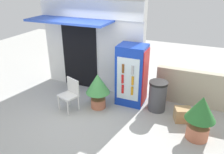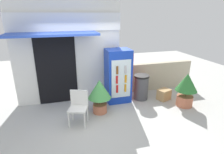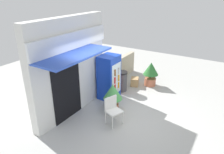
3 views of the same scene
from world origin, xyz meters
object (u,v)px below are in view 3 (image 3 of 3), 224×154
drink_cooler (109,77)px  trash_bin (121,81)px  potted_plant_curbside (151,72)px  plastic_chair (113,108)px  potted_plant_near_shop (113,94)px  cardboard_box (135,82)px

drink_cooler → trash_bin: 0.89m
potted_plant_curbside → drink_cooler: bearing=153.5°
plastic_chair → potted_plant_curbside: (3.25, 0.06, 0.11)m
potted_plant_curbside → trash_bin: potted_plant_curbside is taller
potted_plant_near_shop → potted_plant_curbside: (2.62, -0.31, -0.01)m
potted_plant_curbside → potted_plant_near_shop: bearing=173.2°
potted_plant_near_shop → potted_plant_curbside: size_ratio=0.95×
potted_plant_near_shop → cardboard_box: 2.29m
potted_plant_curbside → plastic_chair: bearing=-178.9°
potted_plant_curbside → trash_bin: 1.40m
plastic_chair → potted_plant_curbside: potted_plant_curbside is taller
potted_plant_curbside → cardboard_box: (-0.38, 0.56, -0.45)m
trash_bin → cardboard_box: size_ratio=2.09×
drink_cooler → trash_bin: bearing=-7.6°
drink_cooler → cardboard_box: drink_cooler is taller
drink_cooler → plastic_chair: size_ratio=1.93×
potted_plant_curbside → trash_bin: bearing=143.0°
drink_cooler → trash_bin: drink_cooler is taller
drink_cooler → trash_bin: size_ratio=2.05×
trash_bin → cardboard_box: bearing=-20.5°
trash_bin → potted_plant_near_shop: bearing=-161.2°
potted_plant_near_shop → drink_cooler: bearing=39.6°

